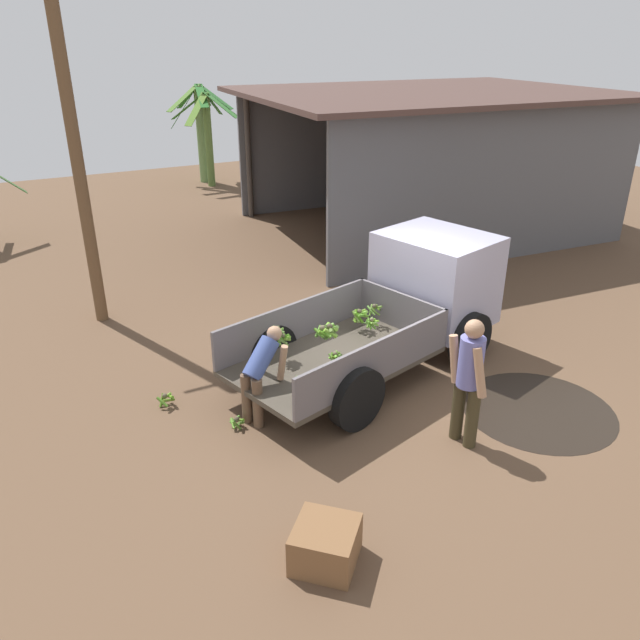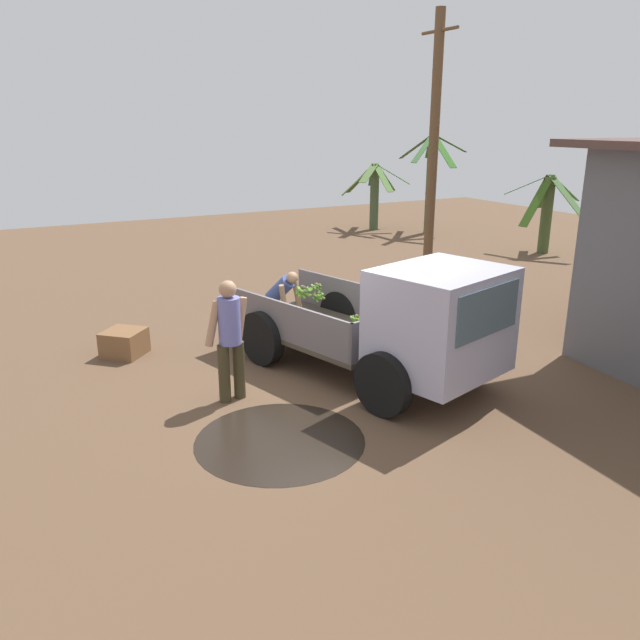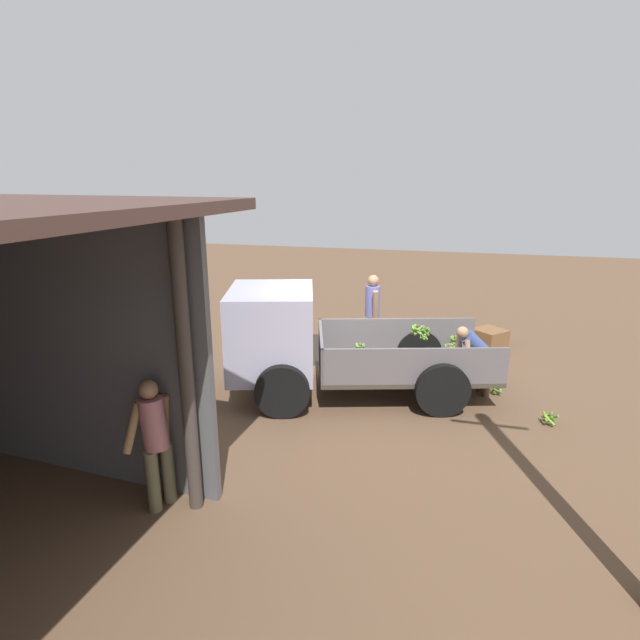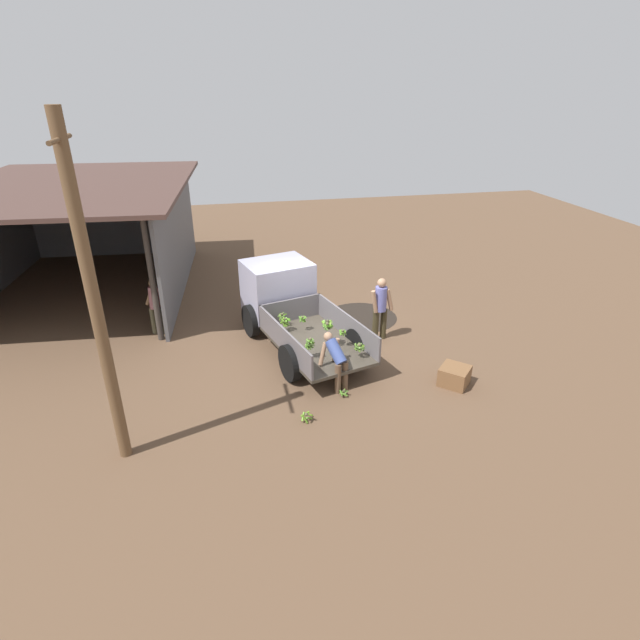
% 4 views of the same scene
% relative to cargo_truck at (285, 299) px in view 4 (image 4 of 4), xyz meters
% --- Properties ---
extents(ground, '(36.00, 36.00, 0.00)m').
position_rel_cargo_truck_xyz_m(ground, '(-0.83, -0.67, -1.00)').
color(ground, brown).
extents(mud_patch_0, '(2.13, 2.13, 0.01)m').
position_rel_cargo_truck_xyz_m(mud_patch_0, '(0.54, -2.34, -1.00)').
color(mud_patch_0, black).
rests_on(mud_patch_0, ground).
extents(cargo_truck, '(4.88, 2.94, 1.91)m').
position_rel_cargo_truck_xyz_m(cargo_truck, '(0.00, 0.00, 0.00)').
color(cargo_truck, '#433C31').
rests_on(cargo_truck, ground).
extents(warehouse_shed, '(9.50, 7.62, 3.55)m').
position_rel_cargo_truck_xyz_m(warehouse_shed, '(4.92, 5.92, 1.57)').
color(warehouse_shed, '#59595C').
rests_on(warehouse_shed, ground).
extents(utility_pole, '(1.16, 0.22, 6.06)m').
position_rel_cargo_truck_xyz_m(utility_pole, '(-4.41, 3.71, 2.08)').
color(utility_pole, brown).
rests_on(utility_pole, ground).
extents(person_foreground_visitor, '(0.36, 0.68, 1.75)m').
position_rel_cargo_truck_xyz_m(person_foreground_visitor, '(-0.90, -2.43, -0.03)').
color(person_foreground_visitor, '#3C341F').
rests_on(person_foreground_visitor, ground).
extents(person_worker_loading, '(0.69, 0.67, 1.29)m').
position_rel_cargo_truck_xyz_m(person_worker_loading, '(-3.00, -0.70, -0.25)').
color(person_worker_loading, brown).
rests_on(person_worker_loading, ground).
extents(person_bystander_near_shed, '(0.50, 0.59, 1.59)m').
position_rel_cargo_truck_xyz_m(person_bystander_near_shed, '(0.72, 3.48, -0.12)').
color(person_bystander_near_shed, brown).
rests_on(person_bystander_near_shed, ground).
extents(banana_bunch_on_ground_0, '(0.26, 0.25, 0.21)m').
position_rel_cargo_truck_xyz_m(banana_bunch_on_ground_0, '(-4.13, 0.19, -0.88)').
color(banana_bunch_on_ground_0, brown).
rests_on(banana_bunch_on_ground_0, ground).
extents(banana_bunch_on_ground_1, '(0.20, 0.21, 0.17)m').
position_rel_cargo_truck_xyz_m(banana_bunch_on_ground_1, '(-3.41, -0.79, -0.90)').
color(banana_bunch_on_ground_1, '#423C2B').
rests_on(banana_bunch_on_ground_1, ground).
extents(wooden_crate_0, '(0.88, 0.88, 0.44)m').
position_rel_cargo_truck_xyz_m(wooden_crate_0, '(-3.44, -3.41, -0.79)').
color(wooden_crate_0, brown).
rests_on(wooden_crate_0, ground).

